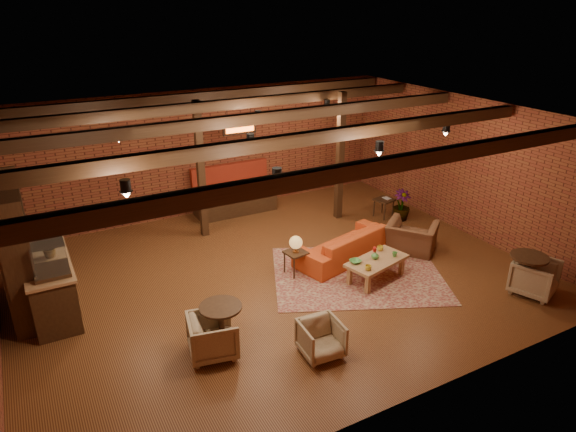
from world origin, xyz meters
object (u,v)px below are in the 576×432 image
armchair_a (213,334)px  armchair_b (321,337)px  side_table_lamp (296,245)px  plant_tall (404,176)px  sofa (344,244)px  armchair_right (412,232)px  side_table_book (384,200)px  round_table_left (221,318)px  armchair_far (535,275)px  coffee_table (376,262)px  round_table_right (527,269)px

armchair_a → armchair_b: 1.70m
side_table_lamp → plant_tall: plant_tall is taller
sofa → plant_tall: (2.48, 1.09, 0.84)m
armchair_right → plant_tall: (0.97, 1.50, 0.73)m
sofa → side_table_book: bearing=-161.0°
side_table_lamp → round_table_left: size_ratio=1.18×
side_table_book → armchair_far: size_ratio=0.68×
armchair_b → armchair_right: (3.69, 2.14, 0.13)m
coffee_table → armchair_b: bearing=-145.8°
sofa → side_table_book: sofa is taller
side_table_book → plant_tall: bearing=-54.5°
coffee_table → round_table_left: size_ratio=1.98×
coffee_table → armchair_right: (1.48, 0.65, 0.06)m
round_table_left → armchair_a: size_ratio=0.96×
side_table_book → round_table_right: 4.31m
side_table_book → plant_tall: plant_tall is taller
armchair_right → armchair_far: bearing=161.6°
armchair_far → plant_tall: bearing=67.0°
side_table_book → round_table_right: bearing=-90.2°
armchair_far → coffee_table: bearing=120.1°
sofa → round_table_left: bearing=10.0°
armchair_a → armchair_far: armchair_far is taller
coffee_table → armchair_right: armchair_right is taller
side_table_lamp → armchair_far: side_table_lamp is taller
plant_tall → coffee_table: bearing=-138.7°
armchair_far → armchair_b: bearing=154.1°
round_table_left → side_table_book: bearing=28.1°
armchair_right → round_table_right: armchair_right is taller
side_table_lamp → armchair_a: size_ratio=1.13×
armchair_far → armchair_right: bearing=87.4°
side_table_book → armchair_far: 4.38m
armchair_right → round_table_right: size_ratio=1.29×
armchair_a → coffee_table: bearing=-68.3°
sofa → plant_tall: plant_tall is taller
round_table_left → armchair_b: size_ratio=1.11×
side_table_lamp → side_table_book: side_table_lamp is taller
armchair_right → armchair_far: armchair_right is taller
armchair_far → plant_tall: 4.09m
round_table_left → armchair_right: size_ratio=0.69×
armchair_a → side_table_book: bearing=-50.2°
sofa → armchair_b: size_ratio=3.58×
round_table_left → side_table_lamp: bearing=33.8°
coffee_table → side_table_lamp: size_ratio=1.68×
coffee_table → sofa: bearing=91.8°
armchair_a → side_table_book: armchair_a is taller
armchair_right → side_table_book: size_ratio=1.99×
sofa → armchair_far: 3.76m
sofa → round_table_left: size_ratio=3.22×
side_table_lamp → armchair_b: (-0.92, -2.46, -0.32)m
armchair_far → round_table_left: bearing=145.5°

